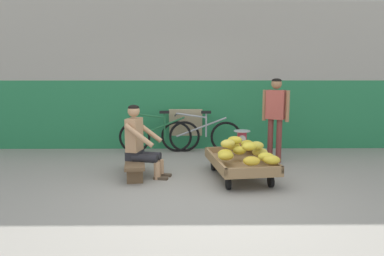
% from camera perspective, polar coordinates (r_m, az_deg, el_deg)
% --- Properties ---
extents(ground_plane, '(80.00, 80.00, 0.00)m').
position_cam_1_polar(ground_plane, '(4.96, 1.06, -10.74)').
color(ground_plane, gray).
extents(back_wall, '(16.00, 0.30, 3.08)m').
position_cam_1_polar(back_wall, '(7.91, 0.43, 8.01)').
color(back_wall, '#287F4C').
rests_on(back_wall, ground).
extents(banana_cart, '(1.04, 1.55, 0.36)m').
position_cam_1_polar(banana_cart, '(5.79, 7.46, -5.45)').
color(banana_cart, '#99754C').
rests_on(banana_cart, ground).
extents(banana_pile, '(0.89, 1.44, 0.26)m').
position_cam_1_polar(banana_pile, '(5.72, 8.26, -3.36)').
color(banana_pile, yellow).
rests_on(banana_pile, banana_cart).
extents(low_bench, '(0.45, 1.13, 0.27)m').
position_cam_1_polar(low_bench, '(5.94, -8.84, -5.50)').
color(low_bench, brown).
rests_on(low_bench, ground).
extents(vendor_seated, '(0.73, 0.58, 1.14)m').
position_cam_1_polar(vendor_seated, '(5.83, -8.13, -2.05)').
color(vendor_seated, tan).
rests_on(vendor_seated, ground).
extents(plastic_crate, '(0.36, 0.28, 0.30)m').
position_cam_1_polar(plastic_crate, '(6.78, 7.68, -4.09)').
color(plastic_crate, '#234CA8').
rests_on(plastic_crate, ground).
extents(weighing_scale, '(0.30, 0.30, 0.29)m').
position_cam_1_polar(weighing_scale, '(6.72, 7.74, -1.58)').
color(weighing_scale, '#28282D').
rests_on(weighing_scale, plastic_crate).
extents(bicycle_near_left, '(1.66, 0.48, 0.86)m').
position_cam_1_polar(bicycle_near_left, '(7.56, -5.06, -1.14)').
color(bicycle_near_left, black).
rests_on(bicycle_near_left, ground).
extents(bicycle_far_left, '(1.66, 0.48, 0.86)m').
position_cam_1_polar(bicycle_far_left, '(7.54, 1.40, -1.13)').
color(bicycle_far_left, black).
rests_on(bicycle_far_left, ground).
extents(sign_board, '(0.70, 0.26, 0.87)m').
position_cam_1_polar(sign_board, '(7.83, -0.98, -0.15)').
color(sign_board, '#C6B289').
rests_on(sign_board, ground).
extents(customer_adult, '(0.44, 0.33, 1.53)m').
position_cam_1_polar(customer_adult, '(6.80, 12.85, 2.65)').
color(customer_adult, brown).
rests_on(customer_adult, ground).
extents(shopping_bag, '(0.18, 0.12, 0.24)m').
position_cam_1_polar(shopping_bag, '(6.36, 7.63, -5.25)').
color(shopping_bag, '#3370B7').
rests_on(shopping_bag, ground).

